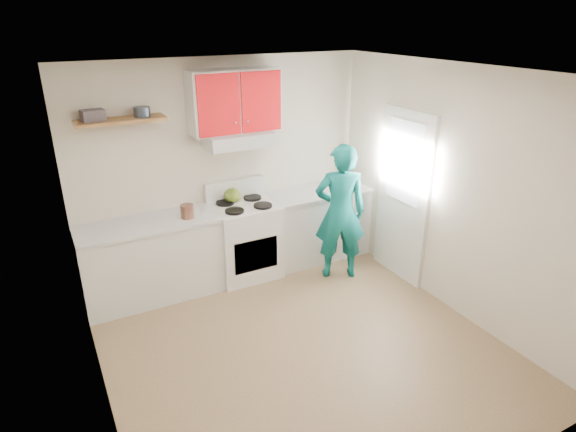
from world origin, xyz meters
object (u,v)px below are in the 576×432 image
kettle (233,195)px  tin (142,112)px  stove (245,240)px  person (340,212)px  crock (187,212)px

kettle → tin: bearing=-159.9°
stove → person: size_ratio=0.55×
tin → crock: size_ratio=0.97×
stove → person: 1.21m
stove → kettle: bearing=115.6°
kettle → person: (1.08, -0.72, -0.17)m
person → crock: bearing=8.1°
crock → tin: bearing=145.3°
kettle → crock: bearing=-140.5°
stove → tin: size_ratio=5.44×
kettle → crock: 0.67m
stove → crock: 0.88m
stove → kettle: 0.58m
stove → person: (1.00, -0.56, 0.38)m
stove → tin: tin is taller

